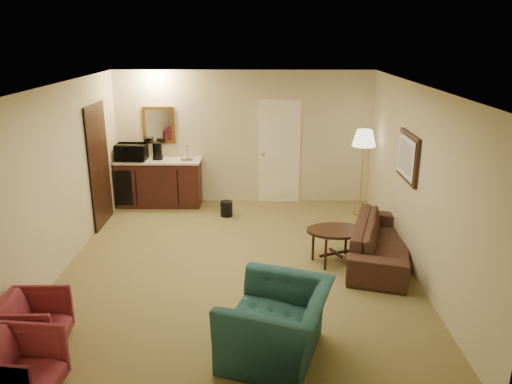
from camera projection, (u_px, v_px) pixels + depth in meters
ground at (238, 266)px, 7.32m from camera, size 6.00×6.00×0.00m
room_walls at (232, 140)px, 7.53m from camera, size 5.02×6.01×2.61m
wetbar_cabinet at (160, 182)px, 9.79m from camera, size 1.64×0.58×0.92m
sofa at (383, 235)px, 7.38m from camera, size 1.18×2.16×0.81m
teal_armchair at (277, 313)px, 5.15m from camera, size 1.08×1.34×1.01m
rose_chair_near at (33, 320)px, 5.33m from camera, size 0.63×0.67×0.67m
rose_chair_far at (17, 367)px, 4.57m from camera, size 0.70×0.74×0.70m
coffee_table at (336, 245)px, 7.39m from camera, size 1.06×0.92×0.51m
floor_lamp at (362, 173)px, 9.17m from camera, size 0.46×0.46×1.61m
waste_bin at (227, 209)px, 9.27m from camera, size 0.30×0.30×0.28m
microwave at (131, 150)px, 9.56m from camera, size 0.58×0.33×0.39m
coffee_maker at (157, 151)px, 9.62m from camera, size 0.18×0.18×0.33m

